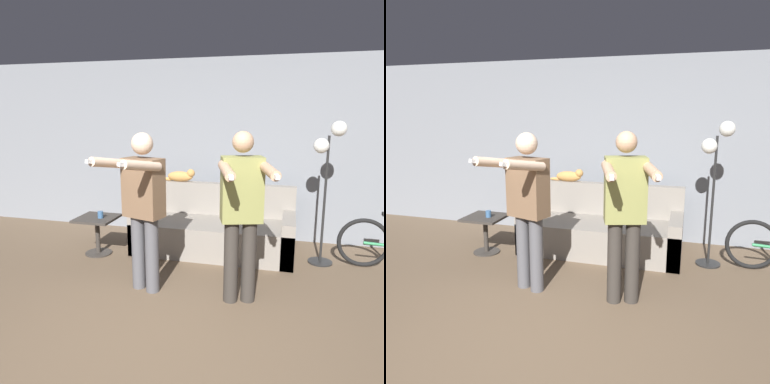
% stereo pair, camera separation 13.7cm
% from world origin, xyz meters
% --- Properties ---
extents(ground_plane, '(16.00, 16.00, 0.00)m').
position_xyz_m(ground_plane, '(0.00, 0.00, 0.00)').
color(ground_plane, brown).
extents(wall_back, '(10.00, 0.05, 2.60)m').
position_xyz_m(wall_back, '(0.00, 3.22, 1.30)').
color(wall_back, gray).
rests_on(wall_back, ground_plane).
extents(couch, '(2.09, 0.89, 0.87)m').
position_xyz_m(couch, '(0.05, 2.51, 0.27)').
color(couch, gray).
rests_on(couch, ground_plane).
extents(person_left, '(0.60, 0.76, 1.64)m').
position_xyz_m(person_left, '(-0.42, 1.19, 0.95)').
color(person_left, '#56565B').
rests_on(person_left, ground_plane).
extents(person_right, '(0.58, 0.76, 1.67)m').
position_xyz_m(person_right, '(0.57, 1.19, 0.95)').
color(person_right, '#38332D').
rests_on(person_right, ground_plane).
extents(cat, '(0.51, 0.13, 0.18)m').
position_xyz_m(cat, '(-0.50, 2.84, 0.95)').
color(cat, tan).
rests_on(cat, couch).
extents(floor_lamp, '(0.36, 0.30, 1.74)m').
position_xyz_m(floor_lamp, '(1.43, 2.42, 1.30)').
color(floor_lamp, black).
rests_on(floor_lamp, ground_plane).
extents(side_table, '(0.50, 0.50, 0.50)m').
position_xyz_m(side_table, '(-1.41, 2.00, 0.36)').
color(side_table, '#38332D').
rests_on(side_table, ground_plane).
extents(cup, '(0.07, 0.07, 0.09)m').
position_xyz_m(cup, '(-1.34, 1.99, 0.54)').
color(cup, '#3D6693').
rests_on(cup, side_table).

